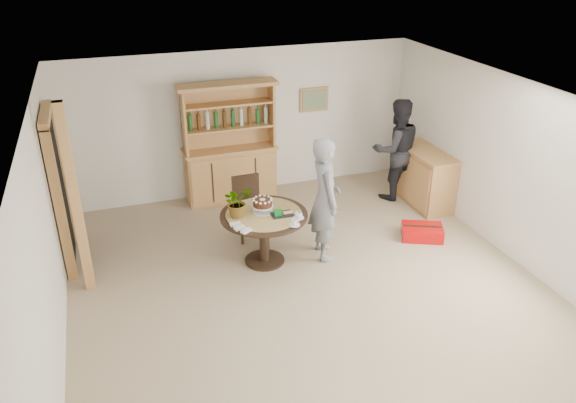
# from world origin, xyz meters

# --- Properties ---
(ground) EXTENTS (7.00, 7.00, 0.00)m
(ground) POSITION_xyz_m (0.00, 0.00, 0.00)
(ground) COLOR tan
(ground) RESTS_ON ground
(room_shell) EXTENTS (6.04, 7.04, 2.52)m
(room_shell) POSITION_xyz_m (0.00, 0.01, 1.74)
(room_shell) COLOR white
(room_shell) RESTS_ON ground
(doorway) EXTENTS (0.13, 1.10, 2.18)m
(doorway) POSITION_xyz_m (-2.93, 2.00, 1.11)
(doorway) COLOR black
(doorway) RESTS_ON ground
(pine_post) EXTENTS (0.12, 0.12, 2.50)m
(pine_post) POSITION_xyz_m (-2.70, 1.20, 1.25)
(pine_post) COLOR tan
(pine_post) RESTS_ON ground
(hutch) EXTENTS (1.62, 0.54, 2.04)m
(hutch) POSITION_xyz_m (-0.30, 3.24, 0.69)
(hutch) COLOR tan
(hutch) RESTS_ON ground
(sideboard) EXTENTS (0.54, 1.26, 0.94)m
(sideboard) POSITION_xyz_m (2.74, 2.00, 0.47)
(sideboard) COLOR tan
(sideboard) RESTS_ON ground
(dining_table) EXTENTS (1.20, 1.20, 0.76)m
(dining_table) POSITION_xyz_m (-0.35, 1.07, 0.60)
(dining_table) COLOR black
(dining_table) RESTS_ON ground
(dining_chair) EXTENTS (0.43, 0.43, 0.95)m
(dining_chair) POSITION_xyz_m (-0.36, 1.90, 0.54)
(dining_chair) COLOR black
(dining_chair) RESTS_ON ground
(birthday_cake) EXTENTS (0.30, 0.30, 0.20)m
(birthday_cake) POSITION_xyz_m (-0.35, 1.12, 0.88)
(birthday_cake) COLOR white
(birthday_cake) RESTS_ON dining_table
(flower_vase) EXTENTS (0.47, 0.44, 0.42)m
(flower_vase) POSITION_xyz_m (-0.70, 1.12, 0.97)
(flower_vase) COLOR #3F7233
(flower_vase) RESTS_ON dining_table
(gift_tray) EXTENTS (0.30, 0.20, 0.08)m
(gift_tray) POSITION_xyz_m (-0.14, 0.94, 0.79)
(gift_tray) COLOR black
(gift_tray) RESTS_ON dining_table
(coffee_cup_a) EXTENTS (0.15, 0.15, 0.09)m
(coffee_cup_a) POSITION_xyz_m (0.05, 0.79, 0.80)
(coffee_cup_a) COLOR white
(coffee_cup_a) RESTS_ON dining_table
(coffee_cup_b) EXTENTS (0.15, 0.15, 0.08)m
(coffee_cup_b) POSITION_xyz_m (-0.07, 0.62, 0.79)
(coffee_cup_b) COLOR white
(coffee_cup_b) RESTS_ON dining_table
(napkins) EXTENTS (0.24, 0.33, 0.03)m
(napkins) POSITION_xyz_m (-0.76, 0.75, 0.77)
(napkins) COLOR white
(napkins) RESTS_ON dining_table
(teen_boy) EXTENTS (0.50, 0.70, 1.79)m
(teen_boy) POSITION_xyz_m (0.50, 0.97, 0.89)
(teen_boy) COLOR slate
(teen_boy) RESTS_ON ground
(adult_person) EXTENTS (0.88, 0.69, 1.75)m
(adult_person) POSITION_xyz_m (2.38, 2.38, 0.88)
(adult_person) COLOR black
(adult_person) RESTS_ON ground
(red_suitcase) EXTENTS (0.71, 0.61, 0.21)m
(red_suitcase) POSITION_xyz_m (2.09, 0.92, 0.10)
(red_suitcase) COLOR #C1090B
(red_suitcase) RESTS_ON ground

